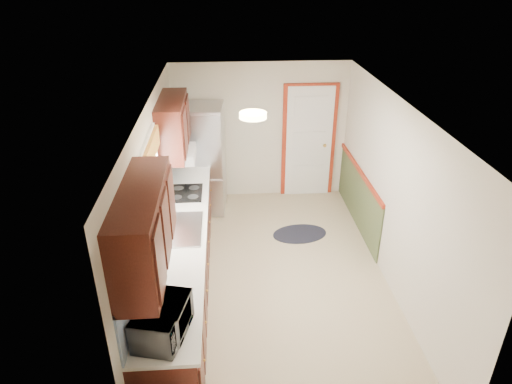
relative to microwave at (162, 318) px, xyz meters
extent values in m
cube|color=tan|center=(1.20, 1.95, -1.13)|extent=(3.20, 5.20, 0.12)
cube|color=white|center=(1.20, 1.95, 1.27)|extent=(3.20, 5.20, 0.12)
cube|color=beige|center=(1.20, 4.45, 0.07)|extent=(3.20, 0.10, 2.40)
cube|color=beige|center=(1.20, -0.55, 0.07)|extent=(3.20, 0.10, 2.40)
cube|color=beige|center=(-0.30, 1.95, 0.07)|extent=(0.10, 5.20, 2.40)
cube|color=beige|center=(2.70, 1.95, 0.07)|extent=(0.10, 5.20, 2.40)
cube|color=#3D140E|center=(0.00, 1.65, -0.68)|extent=(0.60, 4.00, 0.90)
cube|color=white|center=(0.01, 1.65, -0.21)|extent=(0.63, 4.00, 0.04)
cube|color=#578ED5|center=(-0.29, 1.65, 0.08)|extent=(0.02, 4.00, 0.55)
cube|color=#3D140E|center=(-0.12, 0.35, 0.69)|extent=(0.35, 1.40, 0.75)
cube|color=#3D140E|center=(-0.12, 3.05, 0.69)|extent=(0.35, 1.20, 0.75)
cube|color=white|center=(-0.29, 1.75, 0.49)|extent=(0.02, 1.00, 0.90)
cube|color=#D65928|center=(-0.24, 1.75, 0.84)|extent=(0.05, 1.12, 0.24)
cube|color=#B7B7BC|center=(0.01, 1.75, -0.19)|extent=(0.52, 0.82, 0.02)
cube|color=white|center=(-0.07, 3.10, 0.24)|extent=(0.45, 0.60, 0.15)
cube|color=maroon|center=(2.05, 4.42, -0.13)|extent=(0.94, 0.05, 2.08)
cube|color=white|center=(2.05, 4.39, -0.13)|extent=(0.80, 0.04, 2.00)
cube|color=#404C2B|center=(2.69, 3.30, -0.68)|extent=(0.02, 2.30, 0.90)
cube|color=maroon|center=(2.67, 3.30, -0.21)|extent=(0.04, 2.30, 0.06)
cylinder|color=#FFD88C|center=(0.90, 1.75, 1.23)|extent=(0.30, 0.30, 0.06)
imported|color=white|center=(0.00, 0.00, 0.00)|extent=(0.44, 0.63, 0.39)
cube|color=#B7B7BC|center=(0.18, 4.00, -0.22)|extent=(0.81, 0.77, 1.82)
cylinder|color=black|center=(-0.07, 3.61, -0.31)|extent=(0.02, 0.02, 1.27)
ellipsoid|color=black|center=(1.71, 3.00, -1.13)|extent=(0.92, 0.66, 0.01)
cube|color=black|center=(0.01, 2.70, -0.18)|extent=(0.46, 0.55, 0.02)
camera|label=1|loc=(0.60, -3.03, 2.75)|focal=32.00mm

